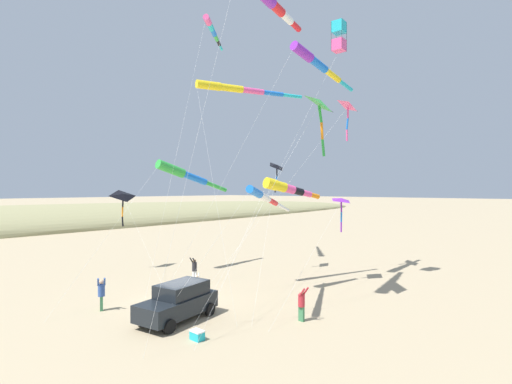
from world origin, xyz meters
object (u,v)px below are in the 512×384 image
Objects in this scene: kite_delta_white_trailing at (348,106)px; kite_windsock_yellow_midlevel at (286,188)px; person_child_grey_jacket at (197,282)px; kite_box_green_low_center at (339,37)px; kite_delta_magenta_far_left at (320,104)px; kite_delta_orange_high_right at (123,197)px; person_adult_flyer at (194,268)px; kite_windsock_purple_drifting at (317,63)px; kite_windsock_rainbow_low_near at (267,198)px; person_bystander_far at (302,302)px; kite_delta_teal_far_right at (277,167)px; kite_delta_blue_topmost at (341,201)px; kite_windsock_small_distant at (184,174)px; cooler_box at (197,335)px; parked_car at (179,301)px; person_child_green_jacket at (101,292)px; kite_windsock_long_streamer_right at (238,89)px; kite_windsock_long_streamer_left at (212,30)px.

kite_windsock_yellow_midlevel is at bearing -92.50° from kite_delta_white_trailing.
kite_delta_white_trailing is at bearing 68.53° from person_child_grey_jacket.
kite_delta_magenta_far_left is at bearing -73.09° from kite_box_green_low_center.
kite_box_green_low_center is 20.59m from kite_delta_orange_high_right.
person_adult_flyer is 0.11× the size of kite_windsock_purple_drifting.
kite_delta_white_trailing is at bearing 107.82° from kite_delta_magenta_far_left.
kite_windsock_rainbow_low_near is 0.79× the size of kite_windsock_yellow_midlevel.
kite_box_green_low_center is 1.46× the size of kite_windsock_yellow_midlevel.
person_bystander_far is 0.18× the size of kite_windsock_rainbow_low_near.
kite_windsock_rainbow_low_near is (-2.17, -0.15, 5.20)m from person_bystander_far.
kite_delta_teal_far_right is (-7.26, 5.16, -3.11)m from kite_delta_magenta_far_left.
person_adult_flyer is 0.10× the size of kite_box_green_low_center.
kite_windsock_small_distant is (-11.71, -4.98, 2.10)m from kite_delta_blue_topmost.
cooler_box is 13.93m from kite_delta_magenta_far_left.
kite_delta_blue_topmost is at bearing 79.69° from parked_car.
person_child_grey_jacket is 11.49m from kite_delta_blue_topmost.
kite_delta_white_trailing is (-1.48, 16.60, 13.03)m from cooler_box.
kite_windsock_small_distant is (3.64, 3.35, 1.86)m from kite_delta_orange_high_right.
person_child_green_jacket is at bearing -147.06° from person_bystander_far.
person_child_grey_jacket is 8.11m from kite_windsock_rainbow_low_near.
kite_windsock_long_streamer_right is (-6.52, 2.07, 12.27)m from person_bystander_far.
person_child_grey_jacket is at bearing -118.39° from kite_windsock_purple_drifting.
kite_box_green_low_center reaches higher than kite_delta_teal_far_right.
kite_delta_magenta_far_left reaches higher than person_child_green_jacket.
kite_windsock_long_streamer_left is (-11.63, -1.92, 14.84)m from kite_delta_blue_topmost.
kite_windsock_long_streamer_left is (-6.06, -1.57, 12.23)m from kite_delta_teal_far_right.
kite_windsock_long_streamer_right is (-4.03, -6.47, 7.41)m from kite_delta_blue_topmost.
kite_windsock_long_streamer_right is at bearing 152.93° from kite_windsock_rainbow_low_near.
kite_delta_magenta_far_left is 6.40m from kite_windsock_rainbow_low_near.
person_child_grey_jacket is 0.07× the size of kite_box_green_low_center.
kite_windsock_small_distant is at bearing -161.19° from kite_box_green_low_center.
kite_windsock_rainbow_low_near is (5.89, -8.34, -2.28)m from kite_delta_teal_far_right.
kite_windsock_long_streamer_right is at bearing -107.20° from kite_delta_white_trailing.
parked_car is 19.90m from kite_delta_white_trailing.
kite_delta_white_trailing is (-1.07, 3.06, 7.43)m from kite_delta_blue_topmost.
person_bystander_far is 0.08× the size of kite_windsock_long_streamer_left.
kite_windsock_small_distant is at bearing 42.60° from kite_delta_orange_high_right.
parked_car is at bearing -73.96° from kite_windsock_long_streamer_right.
kite_windsock_small_distant reaches higher than parked_car.
kite_windsock_yellow_midlevel reaches higher than cooler_box.
kite_windsock_yellow_midlevel is at bearing 18.73° from person_adult_flyer.
kite_delta_blue_topmost is at bearing 30.92° from kite_windsock_purple_drifting.
kite_windsock_long_streamer_left is 19.98m from kite_windsock_rainbow_low_near.
kite_windsock_long_streamer_right is 1.36× the size of kite_windsock_rainbow_low_near.
kite_box_green_low_center is 1.32× the size of kite_delta_white_trailing.
kite_delta_magenta_far_left is at bearing 22.61° from person_child_grey_jacket.
person_bystander_far is 11.03m from kite_delta_magenta_far_left.
kite_box_green_low_center is 12.44m from kite_windsock_long_streamer_left.
kite_delta_magenta_far_left is 7.02m from kite_windsock_purple_drifting.
person_child_green_jacket is 0.15× the size of kite_delta_magenta_far_left.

